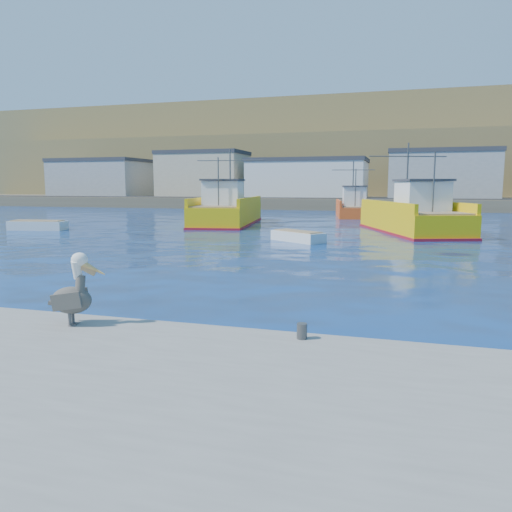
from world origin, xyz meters
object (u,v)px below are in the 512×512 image
Objects in this scene: skiff_mid at (298,237)px; trawler_yellow_a at (227,211)px; boat_orange at (353,207)px; pelican at (73,294)px; skiff_left at (38,226)px; trawler_yellow_b at (413,218)px.

trawler_yellow_a is at bearing 126.61° from skiff_mid.
pelican is at bearing -91.49° from boat_orange.
boat_orange reaches higher than skiff_left.
pelican reaches higher than skiff_mid.
skiff_left reaches higher than skiff_mid.
skiff_left is at bearing -132.94° from boat_orange.
trawler_yellow_b is 2.94× the size of skiff_left.
trawler_yellow_b is 18.56m from boat_orange.
trawler_yellow_b is at bearing 12.02° from skiff_left.
skiff_mid is at bearing -91.96° from boat_orange.
trawler_yellow_b is (15.80, -3.89, -0.05)m from trawler_yellow_a.
boat_orange is (9.80, 13.68, -0.09)m from trawler_yellow_a.
trawler_yellow_a is at bearing 39.14° from skiff_left.
pelican is (20.64, -23.55, 0.85)m from skiff_left.
trawler_yellow_b reaches higher than skiff_mid.
trawler_yellow_a is at bearing 104.41° from pelican.
skiff_left is 2.93× the size of pelican.
trawler_yellow_a reaches higher than skiff_left.
trawler_yellow_a reaches higher than trawler_yellow_b.
boat_orange is at bearing 47.06° from skiff_left.
boat_orange reaches higher than skiff_mid.
boat_orange is (-6.00, 17.56, -0.04)m from trawler_yellow_b.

